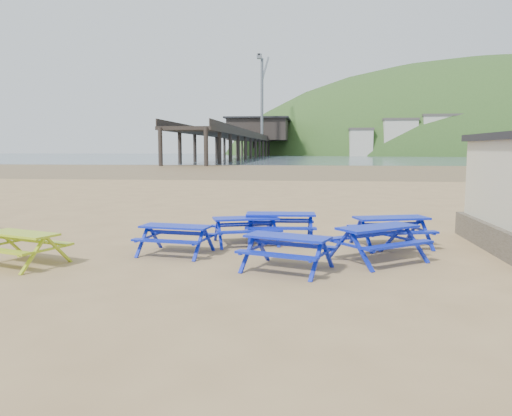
# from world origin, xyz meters

# --- Properties ---
(ground) EXTENTS (400.00, 400.00, 0.00)m
(ground) POSITION_xyz_m (0.00, 0.00, 0.00)
(ground) COLOR tan
(ground) RESTS_ON ground
(wet_sand) EXTENTS (400.00, 400.00, 0.00)m
(wet_sand) POSITION_xyz_m (0.00, 55.00, 0.00)
(wet_sand) COLOR brown
(wet_sand) RESTS_ON ground
(sea) EXTENTS (400.00, 400.00, 0.00)m
(sea) POSITION_xyz_m (0.00, 170.00, 0.01)
(sea) COLOR #4B5E6C
(sea) RESTS_ON ground
(picnic_table_blue_a) EXTENTS (2.21, 1.98, 0.77)m
(picnic_table_blue_a) POSITION_xyz_m (0.28, 1.12, 0.39)
(picnic_table_blue_a) COLOR #0D3DB8
(picnic_table_blue_a) RESTS_ON ground
(picnic_table_blue_b) EXTENTS (2.10, 1.73, 0.84)m
(picnic_table_blue_b) POSITION_xyz_m (1.25, 1.61, 0.42)
(picnic_table_blue_b) COLOR #0D3DB8
(picnic_table_blue_b) RESTS_ON ground
(picnic_table_blue_c) EXTENTS (2.38, 2.11, 0.84)m
(picnic_table_blue_c) POSITION_xyz_m (4.35, 1.14, 0.42)
(picnic_table_blue_c) COLOR #0D3DB8
(picnic_table_blue_c) RESTS_ON ground
(picnic_table_blue_d) EXTENTS (2.00, 1.71, 0.75)m
(picnic_table_blue_d) POSITION_xyz_m (-1.34, -0.46, 0.38)
(picnic_table_blue_d) COLOR #0D3DB8
(picnic_table_blue_d) RESTS_ON ground
(picnic_table_blue_e) EXTENTS (2.29, 2.07, 0.79)m
(picnic_table_blue_e) POSITION_xyz_m (1.61, -1.88, 0.40)
(picnic_table_blue_e) COLOR #0D3DB8
(picnic_table_blue_e) RESTS_ON ground
(picnic_table_blue_f) EXTENTS (2.62, 2.54, 0.86)m
(picnic_table_blue_f) POSITION_xyz_m (3.75, -0.71, 0.43)
(picnic_table_blue_f) COLOR #0D3DB8
(picnic_table_blue_f) RESTS_ON ground
(picnic_table_yellow) EXTENTS (2.22, 2.01, 0.77)m
(picnic_table_yellow) POSITION_xyz_m (-4.62, -2.02, 0.38)
(picnic_table_yellow) COLOR #B4C916
(picnic_table_yellow) RESTS_ON ground
(pier) EXTENTS (24.00, 220.00, 39.29)m
(pier) POSITION_xyz_m (-17.99, 178.23, 5.46)
(pier) COLOR black
(pier) RESTS_ON ground
(headland_town) EXTENTS (264.00, 144.00, 108.00)m
(headland_town) POSITION_xyz_m (90.00, 229.68, -9.91)
(headland_town) COLOR #2D4C1E
(headland_town) RESTS_ON ground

